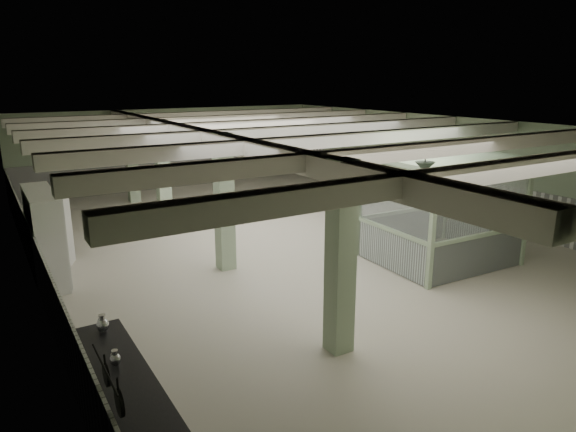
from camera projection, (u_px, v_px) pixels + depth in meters
floor at (287, 243)px, 15.84m from camera, size 20.00×20.00×0.00m
ceiling at (287, 125)px, 14.90m from camera, size 14.00×20.00×0.02m
wall_back at (174, 148)px, 23.62m from camera, size 14.00×0.02×3.60m
wall_left at (28, 218)px, 11.86m from camera, size 0.02×20.00×3.60m
wall_right at (449, 166)px, 18.89m from camera, size 0.02×20.00×3.60m
wainscot_left at (35, 260)px, 12.14m from camera, size 0.05×19.90×1.50m
wainscot_right at (446, 194)px, 19.15m from camera, size 0.05×19.90×1.50m
wainscot_back at (176, 171)px, 23.87m from camera, size 13.90×0.05×1.50m
girder at (207, 138)px, 13.71m from camera, size 0.45×19.90×0.40m
beam_a at (513, 169)px, 8.76m from camera, size 13.90×0.35×0.32m
beam_b at (409, 152)px, 10.83m from camera, size 13.90×0.35×0.32m
beam_c at (338, 140)px, 12.89m from camera, size 13.90×0.35×0.32m
beam_d at (287, 131)px, 14.95m from camera, size 13.90×0.35×0.32m
beam_e at (248, 125)px, 17.01m from camera, size 13.90×0.35×0.32m
beam_f at (217, 120)px, 19.08m from camera, size 13.90×0.35×0.32m
beam_g at (193, 116)px, 21.14m from camera, size 13.90×0.35×0.32m
column_a at (341, 259)px, 9.17m from camera, size 0.42×0.42×3.60m
column_b at (224, 203)px, 13.29m from camera, size 0.42×0.42×3.60m
column_c at (163, 173)px, 17.42m from camera, size 0.42×0.42×3.60m
column_d at (131, 158)px, 20.72m from camera, size 0.42×0.42×3.60m
hook_rail at (104, 368)px, 5.61m from camera, size 0.02×1.20×0.02m
pendant_front at (425, 167)px, 11.17m from camera, size 0.44×0.44×0.22m
pendant_mid at (292, 141)px, 15.71m from camera, size 0.44×0.44×0.22m
pendant_back at (224, 128)px, 19.84m from camera, size 0.44×0.44×0.22m
pitcher_near at (115, 358)px, 7.39m from camera, size 0.21×0.23×0.24m
pitcher_far at (103, 323)px, 8.37m from camera, size 0.26×0.28×0.30m
skillet_near at (119, 403)px, 5.38m from camera, size 0.04×0.31×0.31m
skillet_far at (106, 375)px, 5.88m from camera, size 0.04×0.28×0.28m
walkin_cooler at (46, 234)px, 12.72m from camera, size 1.00×2.57×2.36m
guard_booth at (442, 192)px, 13.86m from camera, size 3.74×3.20×2.94m
filing_cabinet at (480, 224)px, 15.49m from camera, size 0.62×0.73×1.34m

